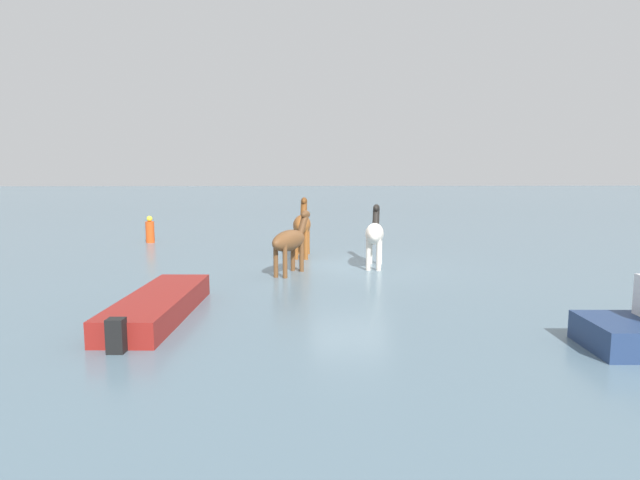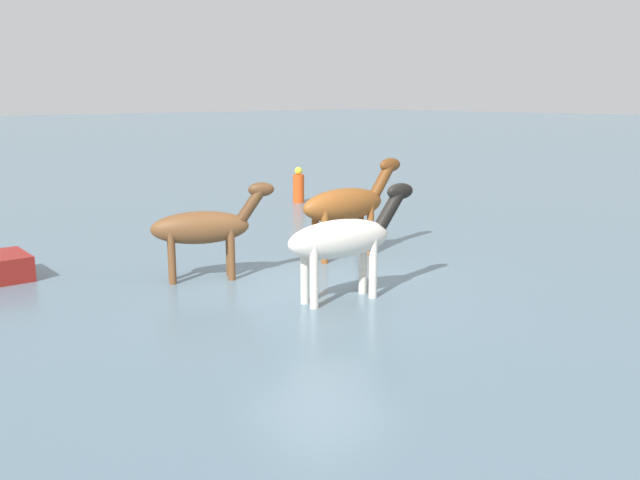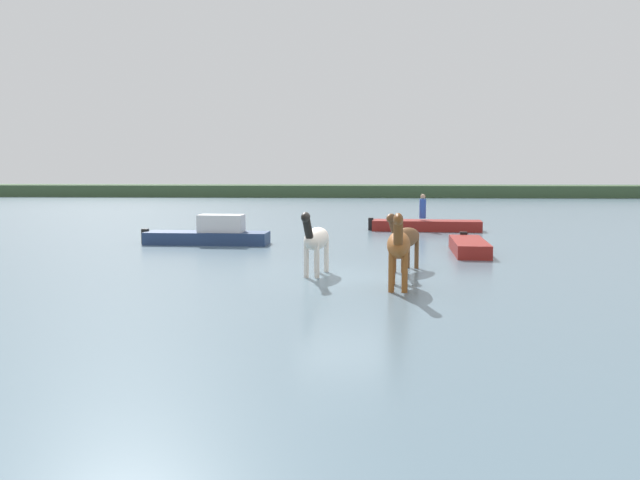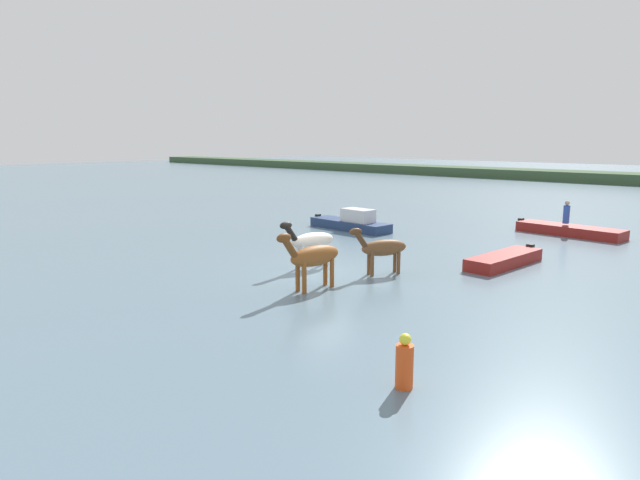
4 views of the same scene
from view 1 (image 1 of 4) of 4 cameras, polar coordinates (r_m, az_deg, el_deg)
name	(u,v)px [view 1 (image 1 of 4)]	position (r m, az deg, el deg)	size (l,w,h in m)	color
ground_plane	(350,266)	(16.56, 3.34, -2.86)	(213.38, 213.38, 0.00)	slate
horse_rear_stallion	(302,225)	(18.34, -1.97, 1.67)	(0.75, 2.62, 2.03)	brown
horse_dark_mare	(375,234)	(16.35, 6.00, 0.69)	(0.91, 2.46, 1.90)	silver
horse_dun_straggler	(290,240)	(15.14, -3.28, -0.04)	(1.33, 2.22, 1.79)	brown
boat_skiff_near	(158,309)	(11.23, -17.26, -7.24)	(1.38, 4.39, 0.72)	maroon
buoy_channel_marker	(150,231)	(23.18, -18.10, 0.98)	(0.36, 0.36, 1.14)	#E54C19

